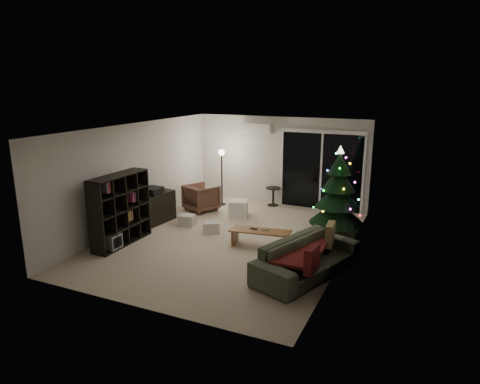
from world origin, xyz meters
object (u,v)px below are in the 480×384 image
Objects in this scene: bookshelf at (113,209)px; armchair at (201,198)px; media_cabinet at (153,209)px; sofa at (307,258)px; coffee_table at (260,239)px; christmas_tree at (338,190)px.

armchair is (0.54, 2.89, -0.41)m from bookshelf.
media_cabinet is 4.49m from sofa.
bookshelf is 1.48m from media_cabinet.
coffee_table is at bearing 167.75° from armchair.
media_cabinet is at bearing 94.60° from armchair.
coffee_table is (3.03, 1.01, -0.57)m from bookshelf.
media_cabinet is at bearing -163.82° from christmas_tree.
sofa is at bearing -89.53° from christmas_tree.
christmas_tree reaches higher than armchair.
sofa is (4.30, -1.28, -0.05)m from media_cabinet.
sofa is (4.30, 0.15, -0.44)m from bookshelf.
bookshelf is 2.97m from armchair.
sofa reaches higher than coffee_table.
bookshelf is at bearing 104.23° from armchair.
media_cabinet is 0.53× the size of sofa.
media_cabinet is (0.00, 1.43, -0.39)m from bookshelf.
bookshelf is 3.24m from coffee_table.
bookshelf reaches higher than coffee_table.
christmas_tree reaches higher than media_cabinet.
armchair is (0.54, 1.46, -0.02)m from media_cabinet.
media_cabinet is 1.56m from armchair.
media_cabinet reaches higher than sofa.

